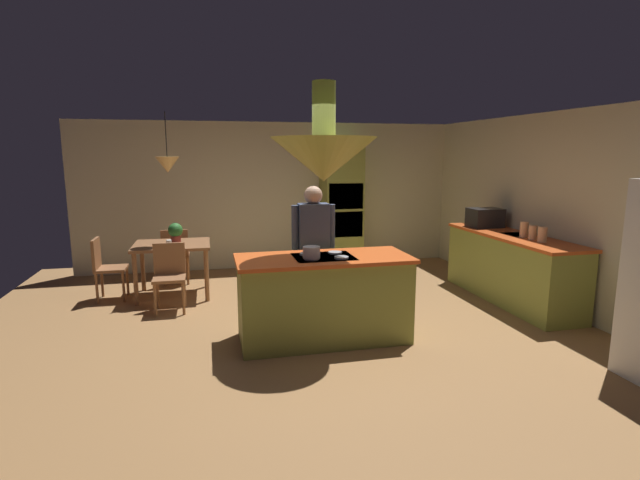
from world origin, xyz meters
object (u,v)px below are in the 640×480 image
at_px(canister_flour, 542,235).
at_px(chair_at_corner, 105,265).
at_px(chair_facing_island, 169,272).
at_px(cup_on_table, 169,243).
at_px(chair_by_back_wall, 176,252).
at_px(potted_plant_on_table, 175,232).
at_px(microwave_on_counter, 485,218).
at_px(person_at_island, 313,244).
at_px(oven_tower, 341,207).
at_px(canister_tea, 524,230).
at_px(kitchen_island, 324,298).
at_px(canister_sugar, 533,232).
at_px(dining_table, 172,251).
at_px(cooking_pot_on_cooktop, 312,252).

bearing_deg(canister_flour, chair_at_corner, 160.89).
height_order(chair_facing_island, cup_on_table, chair_facing_island).
bearing_deg(chair_by_back_wall, canister_flour, 150.75).
bearing_deg(cup_on_table, chair_facing_island, -87.24).
height_order(potted_plant_on_table, microwave_on_counter, microwave_on_counter).
bearing_deg(person_at_island, chair_by_back_wall, 129.84).
relative_size(oven_tower, canister_tea, 10.63).
height_order(chair_at_corner, canister_flour, canister_flour).
xyz_separation_m(kitchen_island, potted_plant_on_table, (-1.64, 2.04, 0.46)).
bearing_deg(oven_tower, canister_sugar, -58.57).
bearing_deg(chair_by_back_wall, oven_tower, -170.16).
bearing_deg(chair_at_corner, dining_table, -90.00).
height_order(dining_table, chair_facing_island, chair_facing_island).
bearing_deg(potted_plant_on_table, kitchen_island, -51.19).
xyz_separation_m(person_at_island, cooking_pot_on_cooktop, (-0.20, -0.81, 0.07)).
height_order(chair_facing_island, canister_tea, canister_tea).
relative_size(potted_plant_on_table, canister_sugar, 1.60).
bearing_deg(cup_on_table, cooking_pot_on_cooktop, -52.19).
bearing_deg(canister_sugar, microwave_on_counter, 90.00).
height_order(oven_tower, canister_flour, oven_tower).
xyz_separation_m(chair_facing_island, cooking_pot_on_cooktop, (1.54, -1.57, 0.51)).
xyz_separation_m(kitchen_island, chair_at_corner, (-2.60, 2.10, 0.04)).
distance_m(potted_plant_on_table, cooking_pot_on_cooktop, 2.63).
height_order(chair_facing_island, microwave_on_counter, microwave_on_counter).
relative_size(kitchen_island, person_at_island, 1.14).
bearing_deg(cooking_pot_on_cooktop, canister_flour, 6.57).
xyz_separation_m(chair_at_corner, microwave_on_counter, (5.44, -0.60, 0.57)).
relative_size(oven_tower, canister_sugar, 11.61).
height_order(kitchen_island, canister_flour, canister_flour).
bearing_deg(chair_facing_island, cooking_pot_on_cooktop, -45.59).
relative_size(potted_plant_on_table, canister_flour, 1.57).
distance_m(canister_flour, canister_sugar, 0.18).
xyz_separation_m(oven_tower, cooking_pot_on_cooktop, (-1.26, -3.37, -0.08)).
bearing_deg(cooking_pot_on_cooktop, person_at_island, 76.32).
height_order(oven_tower, canister_tea, oven_tower).
relative_size(dining_table, chair_by_back_wall, 1.20).
distance_m(chair_facing_island, canister_tea, 4.65).
relative_size(kitchen_island, chair_facing_island, 2.14).
bearing_deg(chair_facing_island, oven_tower, 32.75).
bearing_deg(potted_plant_on_table, dining_table, 134.55).
bearing_deg(chair_facing_island, potted_plant_on_table, 84.13).
distance_m(canister_sugar, cooking_pot_on_cooktop, 3.05).
xyz_separation_m(potted_plant_on_table, canister_sugar, (4.48, -1.64, 0.09)).
relative_size(person_at_island, cup_on_table, 18.18).
xyz_separation_m(person_at_island, chair_at_corner, (-2.64, 1.42, -0.43)).
distance_m(dining_table, potted_plant_on_table, 0.29).
height_order(potted_plant_on_table, cup_on_table, potted_plant_on_table).
distance_m(kitchen_island, potted_plant_on_table, 2.66).
relative_size(oven_tower, cooking_pot_on_cooktop, 12.08).
height_order(microwave_on_counter, cooking_pot_on_cooktop, microwave_on_counter).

